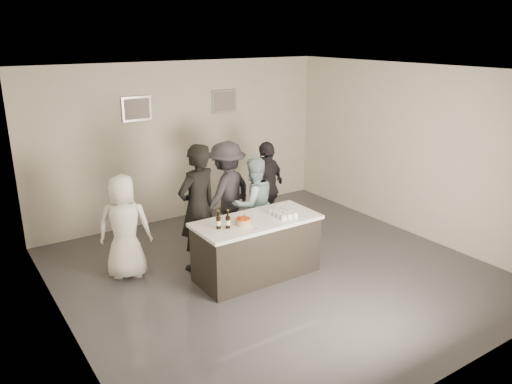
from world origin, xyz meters
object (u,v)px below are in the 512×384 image
beer_bottle_a (218,220)px  beer_bottle_b (228,219)px  cake (243,222)px  person_guest_left (125,227)px  person_guest_right (267,188)px  bar_counter (257,248)px  person_guest_back (227,193)px  person_main_black (198,208)px  person_main_blue (254,204)px

beer_bottle_a → beer_bottle_b: size_ratio=1.00×
cake → beer_bottle_a: (-0.37, 0.06, 0.09)m
person_guest_left → person_guest_right: 2.71m
bar_counter → beer_bottle_a: size_ratio=7.15×
beer_bottle_b → person_guest_right: bearing=39.8°
person_guest_left → beer_bottle_b: bearing=160.5°
person_guest_right → person_guest_back: size_ratio=0.96×
beer_bottle_b → person_guest_back: 1.63m
beer_bottle_b → person_guest_left: size_ratio=0.17×
beer_bottle_a → person_main_black: person_main_black is taller
cake → person_guest_left: person_guest_left is taller
person_main_blue → person_guest_left: bearing=-3.2°
person_guest_left → person_guest_back: (1.90, 0.28, 0.10)m
beer_bottle_a → person_guest_left: 1.47m
person_main_black → person_guest_right: (1.67, 0.56, -0.13)m
bar_counter → beer_bottle_b: size_ratio=7.15×
beer_bottle_a → bar_counter: bearing=0.4°
cake → person_guest_right: person_guest_right is taller
person_main_black → cake: bearing=96.5°
beer_bottle_a → person_main_blue: 1.45m
person_guest_back → beer_bottle_b: bearing=38.0°
person_main_black → person_guest_back: person_main_black is taller
person_main_blue → cake: bearing=52.1°
person_guest_right → person_guest_back: (-0.79, 0.07, 0.04)m
bar_counter → person_guest_right: (1.08, 1.28, 0.40)m
beer_bottle_a → person_guest_left: bearing=132.3°
person_main_black → person_guest_left: bearing=-34.7°
cake → person_main_black: person_main_black is taller
cake → beer_bottle_a: beer_bottle_a is taller
beer_bottle_a → person_guest_left: person_guest_left is taller
bar_counter → person_guest_left: size_ratio=1.19×
person_main_black → person_main_blue: size_ratio=1.25×
cake → person_guest_left: 1.76m
beer_bottle_a → beer_bottle_b: bearing=-25.8°
person_main_black → person_guest_back: (0.88, 0.63, -0.09)m
person_guest_right → beer_bottle_a: bearing=10.0°
bar_counter → beer_bottle_b: beer_bottle_b is taller
person_main_blue → person_guest_back: size_ratio=0.89×
person_main_black → person_guest_right: person_main_black is taller
person_main_blue → person_guest_left: 2.13m
beer_bottle_a → beer_bottle_b: (0.12, -0.06, 0.00)m
bar_counter → person_main_blue: size_ratio=1.18×
person_main_black → person_guest_left: (-1.02, 0.35, -0.20)m
beer_bottle_a → person_guest_back: size_ratio=0.15×
person_guest_left → person_guest_back: person_guest_back is taller
beer_bottle_b → person_guest_left: bearing=134.1°
person_guest_right → person_guest_back: bearing=-31.7°
bar_counter → person_main_black: bearing=129.5°
beer_bottle_b → person_main_black: size_ratio=0.13×
person_guest_left → beer_bottle_a: bearing=158.7°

